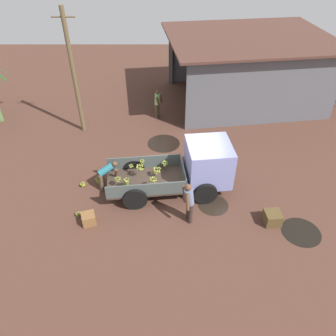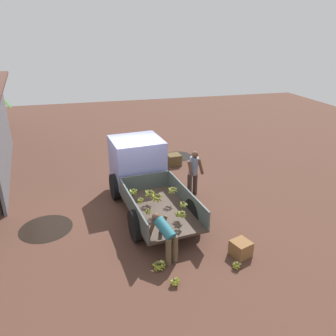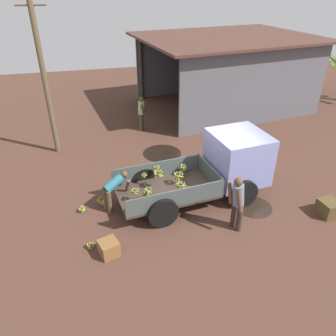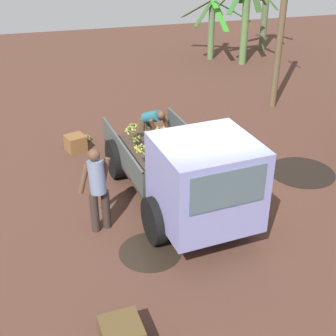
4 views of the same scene
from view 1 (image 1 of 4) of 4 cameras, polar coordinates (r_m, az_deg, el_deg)
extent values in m
plane|color=#4E3126|center=(13.79, 3.48, -2.51)|extent=(36.00, 36.00, 0.00)
cylinder|color=black|center=(16.10, -0.76, 4.32)|extent=(1.59, 1.59, 0.01)
cylinder|color=black|center=(12.90, 7.84, -6.38)|extent=(1.19, 1.19, 0.01)
cylinder|color=black|center=(12.76, 22.15, -10.30)|extent=(1.39, 1.39, 0.01)
cube|color=#3E3027|center=(13.08, -3.90, -2.32)|extent=(3.23, 2.11, 0.08)
cube|color=#47504E|center=(13.55, -4.17, 1.08)|extent=(3.04, 0.39, 0.56)
cube|color=#47504E|center=(12.21, -3.72, -3.82)|extent=(3.04, 0.39, 0.56)
cube|color=#47504E|center=(12.98, 2.67, -0.77)|extent=(0.25, 1.78, 0.56)
cube|color=#8288C7|center=(12.88, 7.03, 1.04)|extent=(1.85, 1.92, 1.59)
cube|color=#4C606B|center=(12.90, 10.80, 2.41)|extent=(0.19, 1.39, 0.70)
cylinder|color=black|center=(14.03, 5.01, 0.66)|extent=(0.94, 0.32, 0.93)
cylinder|color=black|center=(12.65, 6.51, -4.43)|extent=(0.94, 0.32, 0.93)
cylinder|color=black|center=(13.82, -6.01, -0.10)|extent=(0.94, 0.32, 0.93)
cylinder|color=black|center=(12.42, -5.76, -5.37)|extent=(0.94, 0.32, 0.93)
sphere|color=brown|center=(12.34, -2.62, -1.85)|extent=(0.08, 0.08, 0.08)
cylinder|color=#9BA434|center=(12.39, -2.30, -2.16)|extent=(0.06, 0.18, 0.18)
cylinder|color=#9DAB35|center=(12.43, -2.37, -1.93)|extent=(0.17, 0.16, 0.17)
cylinder|color=#9DAA36|center=(12.45, -2.69, -1.82)|extent=(0.21, 0.09, 0.15)
cylinder|color=#95A438|center=(12.42, -2.93, -1.90)|extent=(0.15, 0.20, 0.14)
cylinder|color=#919D40|center=(12.36, -3.02, -2.11)|extent=(0.11, 0.22, 0.12)
cylinder|color=olive|center=(12.32, -2.68, -2.32)|extent=(0.21, 0.06, 0.15)
cylinder|color=#9DA534|center=(12.31, -2.36, -2.23)|extent=(0.20, 0.16, 0.11)
sphere|color=brown|center=(12.61, -8.79, -1.75)|extent=(0.08, 0.08, 0.08)
cylinder|color=#9D9D44|center=(12.62, -8.51, -2.04)|extent=(0.11, 0.18, 0.15)
cylinder|color=olive|center=(12.64, -8.43, -1.84)|extent=(0.10, 0.19, 0.12)
cylinder|color=#989D41|center=(12.69, -8.64, -1.70)|extent=(0.19, 0.10, 0.12)
cylinder|color=olive|center=(12.69, -8.97, -1.78)|extent=(0.16, 0.17, 0.13)
cylinder|color=olive|center=(12.66, -9.06, -1.96)|extent=(0.05, 0.18, 0.15)
cylinder|color=olive|center=(12.61, -8.98, -2.10)|extent=(0.18, 0.14, 0.14)
cylinder|color=olive|center=(12.61, -8.77, -2.16)|extent=(0.17, 0.06, 0.16)
sphere|color=brown|center=(12.79, -4.95, 0.35)|extent=(0.09, 0.09, 0.09)
cylinder|color=#AAB037|center=(12.91, -4.89, 0.37)|extent=(0.24, 0.06, 0.17)
cylinder|color=#98A628|center=(12.89, -5.21, 0.16)|extent=(0.17, 0.21, 0.21)
cylinder|color=olive|center=(12.84, -5.36, 0.09)|extent=(0.07, 0.24, 0.17)
cylinder|color=olive|center=(12.76, -5.12, -0.13)|extent=(0.25, 0.14, 0.15)
cylinder|color=olive|center=(12.77, -4.74, -0.14)|extent=(0.23, 0.17, 0.19)
cylinder|color=olive|center=(12.82, -4.62, -0.06)|extent=(0.12, 0.21, 0.22)
cylinder|color=olive|center=(12.88, -4.66, 0.15)|extent=(0.18, 0.19, 0.22)
sphere|color=brown|center=(13.23, -6.50, 0.55)|extent=(0.07, 0.07, 0.07)
cylinder|color=#9FA521|center=(13.28, -6.64, 0.36)|extent=(0.06, 0.12, 0.14)
cylinder|color=#A3AD43|center=(13.24, -6.61, 0.25)|extent=(0.13, 0.10, 0.13)
cylinder|color=olive|center=(13.22, -6.36, 0.28)|extent=(0.14, 0.12, 0.11)
cylinder|color=olive|center=(13.27, -6.24, 0.47)|extent=(0.08, 0.15, 0.10)
cylinder|color=olive|center=(13.30, -6.47, 0.46)|extent=(0.12, 0.04, 0.14)
sphere|color=#4C4431|center=(13.32, -0.58, 1.01)|extent=(0.09, 0.09, 0.09)
cylinder|color=olive|center=(13.32, -0.35, 0.68)|extent=(0.16, 0.17, 0.15)
cylinder|color=#8D9C45|center=(13.37, -0.27, 0.88)|extent=(0.10, 0.20, 0.14)
cylinder|color=olive|center=(13.41, -0.45, 0.89)|extent=(0.17, 0.13, 0.17)
cylinder|color=olive|center=(13.41, -0.60, 1.05)|extent=(0.20, 0.06, 0.12)
cylinder|color=#92A035|center=(13.39, -0.85, 1.00)|extent=(0.16, 0.18, 0.11)
cylinder|color=olive|center=(13.36, -0.81, 0.71)|extent=(0.08, 0.16, 0.18)
cylinder|color=#96A631|center=(13.32, -0.73, 0.63)|extent=(0.18, 0.13, 0.16)
cylinder|color=#939E2B|center=(13.30, -0.48, 0.64)|extent=(0.20, 0.11, 0.13)
sphere|color=#453E2D|center=(12.38, -7.21, -1.94)|extent=(0.08, 0.08, 0.08)
cylinder|color=#9A9A44|center=(12.39, -7.14, -2.33)|extent=(0.16, 0.09, 0.16)
cylinder|color=olive|center=(12.42, -6.91, -2.11)|extent=(0.07, 0.17, 0.14)
cylinder|color=#93A335|center=(12.46, -7.12, -1.93)|extent=(0.18, 0.07, 0.13)
cylinder|color=olive|center=(12.44, -7.45, -2.01)|extent=(0.12, 0.17, 0.13)
cylinder|color=#A4AA44|center=(12.38, -7.45, -2.23)|extent=(0.15, 0.16, 0.12)
sphere|color=#413B2A|center=(12.67, -7.30, -2.38)|extent=(0.07, 0.07, 0.07)
cylinder|color=#8EA028|center=(12.73, -7.08, -2.53)|extent=(0.11, 0.14, 0.15)
cylinder|color=olive|center=(12.76, -7.28, -2.35)|extent=(0.17, 0.05, 0.12)
cylinder|color=olive|center=(12.74, -7.51, -2.41)|extent=(0.13, 0.16, 0.11)
cylinder|color=olive|center=(12.70, -7.56, -2.62)|extent=(0.09, 0.17, 0.13)
cylinder|color=olive|center=(12.69, -7.39, -2.75)|extent=(0.14, 0.09, 0.16)
cylinder|color=olive|center=(12.66, -7.19, -2.74)|extent=(0.16, 0.10, 0.13)
cylinder|color=olive|center=(12.70, -7.01, -2.58)|extent=(0.04, 0.16, 0.14)
sphere|color=#423B2B|center=(12.94, -1.95, -0.14)|extent=(0.09, 0.09, 0.09)
cylinder|color=olive|center=(12.89, -1.87, -0.62)|extent=(0.25, 0.09, 0.14)
cylinder|color=olive|center=(12.97, -1.70, -0.61)|extent=(0.15, 0.18, 0.23)
cylinder|color=#9DA845|center=(12.99, -1.54, -0.38)|extent=(0.08, 0.23, 0.19)
cylinder|color=olive|center=(13.04, -1.71, -0.20)|extent=(0.22, 0.16, 0.18)
cylinder|color=olive|center=(13.05, -1.93, -0.03)|extent=(0.25, 0.05, 0.13)
cylinder|color=olive|center=(13.03, -2.24, -0.33)|extent=(0.16, 0.21, 0.21)
cylinder|color=olive|center=(12.98, -2.38, -0.40)|extent=(0.07, 0.25, 0.16)
cylinder|color=olive|center=(12.95, -2.22, -0.61)|extent=(0.19, 0.19, 0.20)
sphere|color=brown|center=(13.22, -4.58, 1.35)|extent=(0.07, 0.07, 0.07)
cylinder|color=#99AA2E|center=(13.24, -4.74, 1.10)|extent=(0.09, 0.13, 0.14)
cylinder|color=olive|center=(13.20, -4.66, 1.07)|extent=(0.15, 0.08, 0.10)
cylinder|color=olive|center=(13.21, -4.49, 1.05)|extent=(0.14, 0.09, 0.12)
cylinder|color=olive|center=(13.23, -4.36, 1.14)|extent=(0.09, 0.15, 0.12)
cylinder|color=#9CA326|center=(13.26, -4.34, 1.31)|extent=(0.11, 0.15, 0.09)
cylinder|color=#A2A333|center=(13.29, -4.52, 1.26)|extent=(0.13, 0.06, 0.14)
cylinder|color=#9DA322|center=(13.28, -4.67, 1.27)|extent=(0.13, 0.11, 0.13)
cylinder|color=#A1A62E|center=(13.26, -4.78, 1.19)|extent=(0.06, 0.14, 0.13)
cube|color=#5A5B61|center=(21.75, 23.62, 15.87)|extent=(0.94, 6.01, 3.57)
cube|color=#5A5B61|center=(22.69, 10.85, 19.13)|extent=(7.99, 1.21, 3.57)
cube|color=#5A5B61|center=(17.53, 16.48, 12.44)|extent=(7.99, 1.21, 3.57)
cube|color=#4F3027|center=(19.47, 14.18, 21.24)|extent=(9.71, 8.02, 0.12)
cylinder|color=#3F3833|center=(21.64, 0.76, 18.83)|extent=(0.16, 0.16, 3.57)
cylinder|color=#3F3833|center=(16.58, 3.69, 12.43)|extent=(0.16, 0.16, 3.57)
cylinder|color=brown|center=(16.41, -16.08, 15.32)|extent=(0.20, 0.20, 5.95)
cylinder|color=brown|center=(15.66, -17.81, 23.79)|extent=(1.01, 0.07, 0.07)
cylinder|color=#576939|center=(25.04, 26.62, 16.32)|extent=(0.36, 0.36, 2.41)
cube|color=#3E5D2E|center=(25.15, 27.12, 18.21)|extent=(0.45, 0.77, 0.96)
cube|color=#226F20|center=(24.83, 25.58, 18.61)|extent=(1.36, 0.95, 0.81)
cube|color=#30742C|center=(24.22, 26.16, 17.97)|extent=(1.33, 0.90, 0.84)
cylinder|color=#342924|center=(11.89, 3.93, -7.99)|extent=(0.20, 0.20, 0.85)
cylinder|color=#342924|center=(12.04, 3.58, -7.20)|extent=(0.20, 0.20, 0.85)
cylinder|color=slate|center=(11.43, 3.71, -5.01)|extent=(0.46, 0.40, 0.70)
sphere|color=brown|center=(11.11, 3.53, -3.39)|extent=(0.24, 0.24, 0.24)
cylinder|color=brown|center=(11.27, 3.40, -5.93)|extent=(0.18, 0.32, 0.63)
cylinder|color=brown|center=(11.57, 2.85, -4.52)|extent=(0.17, 0.28, 0.63)
cylinder|color=brown|center=(13.58, -11.77, -2.01)|extent=(0.20, 0.20, 0.78)
cylinder|color=brown|center=(13.41, -11.53, -2.56)|extent=(0.20, 0.20, 0.78)
cylinder|color=#286E7F|center=(13.21, -10.77, -0.28)|extent=(0.73, 0.54, 0.51)
sphere|color=brown|center=(13.17, -9.28, 0.72)|extent=(0.22, 0.22, 0.22)
cylinder|color=brown|center=(13.52, -9.49, 0.05)|extent=(0.23, 0.34, 0.57)
cylinder|color=brown|center=(13.22, -9.03, -0.93)|extent=(0.22, 0.33, 0.57)
cylinder|color=#4C412D|center=(18.22, -1.69, 10.09)|extent=(0.21, 0.21, 0.78)
cylinder|color=#4C412D|center=(18.05, -2.03, 9.80)|extent=(0.21, 0.21, 0.78)
cylinder|color=#88D27E|center=(17.80, -1.86, 11.91)|extent=(0.42, 0.41, 0.63)
sphere|color=brown|center=(17.61, -1.82, 13.12)|extent=(0.22, 0.22, 0.22)
cylinder|color=brown|center=(17.92, -1.24, 12.05)|extent=(0.22, 0.30, 0.58)
cylinder|color=brown|center=(17.60, -1.79, 11.55)|extent=(0.24, 0.34, 0.57)
sphere|color=brown|center=(13.93, -14.68, -2.61)|extent=(0.08, 0.08, 0.08)
cylinder|color=olive|center=(13.92, -14.73, -2.94)|extent=(0.18, 0.06, 0.13)
cylinder|color=olive|center=(13.92, -14.54, -2.91)|extent=(0.17, 0.14, 0.13)
cylinder|color=#9CAD2A|center=(13.95, -14.40, -2.79)|extent=(0.06, 0.17, 0.14)
cylinder|color=olive|center=(13.99, -14.47, -2.75)|extent=(0.13, 0.14, 0.17)
cylinder|color=olive|center=(14.01, -14.59, -2.63)|extent=(0.16, 0.05, 0.15)
cylinder|color=#A1AD34|center=(14.01, -14.79, -2.59)|extent=(0.17, 0.15, 0.11)
cylinder|color=olive|center=(13.99, -14.86, -2.76)|extent=(0.09, 0.17, 0.15)
cylinder|color=#9EAF25|center=(13.96, -14.79, -2.92)|extent=(0.13, 0.13, 0.17)
sphere|color=#4B4330|center=(13.95, -12.01, -1.80)|extent=(0.08, 0.08, 0.08)
cylinder|color=olive|center=(14.05, -12.20, -1.76)|extent=(0.21, 0.19, 0.13)
cylinder|color=olive|center=(14.02, -12.26, -2.04)|extent=(0.07, 0.20, 0.20)
cylinder|color=olive|center=(13.97, -12.25, -2.18)|extent=(0.18, 0.19, 0.18)
cylinder|color=#9C9D36|center=(13.93, -12.05, -2.25)|extent=(0.22, 0.06, 0.18)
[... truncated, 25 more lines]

